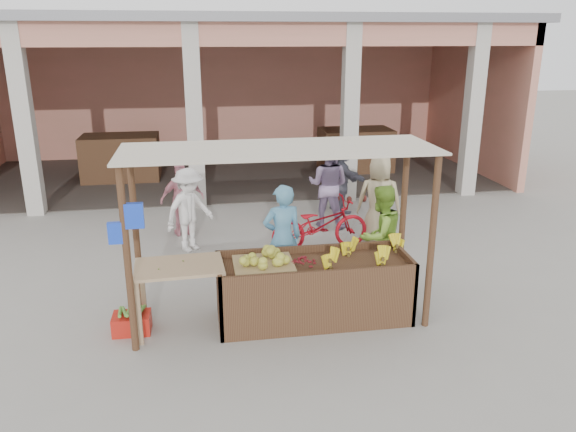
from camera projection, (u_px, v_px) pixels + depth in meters
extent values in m
plane|color=gray|center=(277.00, 321.00, 7.70)|extent=(60.00, 60.00, 0.00)
cube|color=tan|center=(225.00, 92.00, 17.79)|extent=(14.00, 0.20, 4.00)
cube|color=tan|center=(472.00, 98.00, 16.13)|extent=(0.20, 6.00, 4.00)
cube|color=tan|center=(238.00, 34.00, 11.85)|extent=(14.00, 0.30, 0.50)
cube|color=slate|center=(229.00, 20.00, 14.42)|extent=(14.40, 6.40, 0.20)
cube|color=#B8B2A8|center=(25.00, 122.00, 11.70)|extent=(0.35, 0.35, 4.00)
cube|color=#B8B2A8|center=(194.00, 118.00, 12.24)|extent=(0.35, 0.35, 4.00)
cube|color=#B8B2A8|center=(350.00, 115.00, 12.78)|extent=(0.35, 0.35, 4.00)
cube|color=#B8B2A8|center=(473.00, 112.00, 13.24)|extent=(0.35, 0.35, 4.00)
cube|color=#503520|center=(121.00, 158.00, 15.04)|extent=(2.00, 1.20, 1.20)
cube|color=#503520|center=(356.00, 150.00, 16.04)|extent=(2.00, 1.20, 1.20)
cube|color=#503520|center=(313.00, 291.00, 7.66)|extent=(2.60, 0.95, 0.80)
cylinder|color=#503520|center=(128.00, 262.00, 6.63)|extent=(0.09, 0.09, 2.35)
cylinder|color=#503520|center=(432.00, 244.00, 7.22)|extent=(0.09, 0.09, 2.35)
cylinder|color=#503520|center=(136.00, 233.00, 7.62)|extent=(0.09, 0.09, 2.35)
cylinder|color=#503520|center=(403.00, 219.00, 8.20)|extent=(0.09, 0.09, 2.35)
cube|color=#BFB39E|center=(279.00, 149.00, 7.06)|extent=(4.00, 1.35, 0.03)
cube|color=blue|center=(134.00, 216.00, 6.47)|extent=(0.22, 0.08, 0.30)
cube|color=blue|center=(116.00, 233.00, 6.50)|extent=(0.18, 0.07, 0.26)
cube|color=#967B4D|center=(263.00, 265.00, 7.44)|extent=(0.79, 0.69, 0.06)
ellipsoid|color=gold|center=(263.00, 258.00, 7.41)|extent=(0.68, 0.59, 0.15)
ellipsoid|color=maroon|center=(303.00, 261.00, 7.49)|extent=(0.40, 0.33, 0.13)
cube|color=tan|center=(179.00, 267.00, 7.23)|extent=(1.16, 0.81, 0.04)
cube|color=tan|center=(139.00, 313.00, 6.98)|extent=(0.06, 0.06, 0.87)
cube|color=tan|center=(222.00, 307.00, 7.14)|extent=(0.06, 0.06, 0.87)
cube|color=tan|center=(143.00, 291.00, 7.59)|extent=(0.06, 0.06, 0.87)
cube|color=tan|center=(219.00, 286.00, 7.75)|extent=(0.06, 0.06, 0.87)
cube|color=red|center=(132.00, 323.00, 7.37)|extent=(0.49, 0.36, 0.25)
ellipsoid|color=maroon|center=(350.00, 190.00, 12.98)|extent=(0.47, 0.47, 0.64)
ellipsoid|color=maroon|center=(365.00, 189.00, 13.09)|extent=(0.47, 0.47, 0.64)
ellipsoid|color=maroon|center=(354.00, 186.00, 13.31)|extent=(0.47, 0.47, 0.64)
ellipsoid|color=maroon|center=(339.00, 188.00, 13.10)|extent=(0.47, 0.47, 0.64)
imported|color=#5597C1|center=(282.00, 235.00, 8.40)|extent=(0.73, 0.57, 1.77)
imported|color=#7DB233|center=(380.00, 233.00, 8.58)|extent=(0.94, 0.79, 1.69)
imported|color=#A40C18|center=(320.00, 224.00, 10.10)|extent=(0.88, 1.97, 0.99)
imported|color=white|center=(189.00, 207.00, 9.99)|extent=(1.16, 1.06, 1.64)
imported|color=pink|center=(182.00, 197.00, 10.79)|extent=(0.99, 0.67, 1.54)
imported|color=tan|center=(379.00, 195.00, 10.31)|extent=(1.03, 0.83, 1.86)
imported|color=#4E4E5B|center=(341.00, 174.00, 12.25)|extent=(0.94, 1.65, 1.69)
imported|color=gray|center=(328.00, 181.00, 11.23)|extent=(1.07, 0.92, 1.90)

